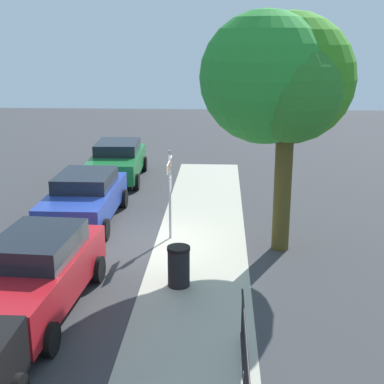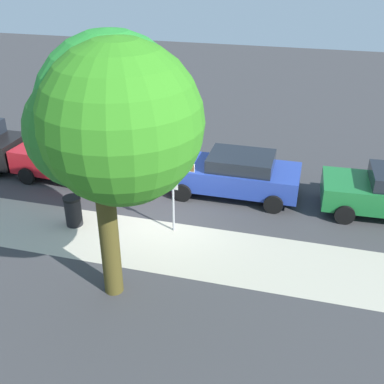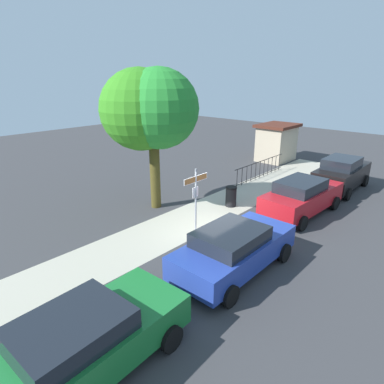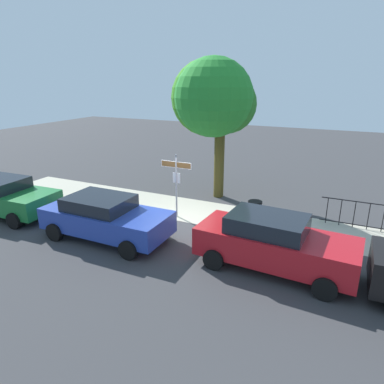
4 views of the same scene
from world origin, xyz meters
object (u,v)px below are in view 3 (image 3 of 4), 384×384
Objects in this scene: shade_tree at (151,111)px; utility_shed at (276,142)px; trash_bin at (231,196)px; car_green at (84,342)px; car_black at (342,173)px; street_sign at (196,190)px; car_blue at (234,248)px; car_red at (302,196)px.

utility_shed is (12.39, 0.44, -3.21)m from shade_tree.
car_green is at bearing -161.28° from trash_bin.
shade_tree is 9.87m from car_green.
car_black is at bearing -1.40° from car_green.
street_sign is 4.10m from shade_tree.
car_blue is (-1.35, -2.85, -0.96)m from street_sign.
shade_tree is 2.10× the size of utility_shed.
trash_bin is (-1.36, 2.93, -0.36)m from car_red.
utility_shed is (8.30, 5.83, 0.51)m from car_red.
car_red is (5.84, 0.42, 0.06)m from car_blue.
car_blue reaches higher than trash_bin.
car_black reaches higher than trash_bin.
street_sign is at bearing 20.56° from car_green.
trash_bin is at bearing -163.28° from utility_shed.
street_sign reaches higher than trash_bin.
street_sign is 9.61m from car_black.
trash_bin is at bearing 118.24° from car_red.
car_black is 6.94m from utility_shed.
utility_shed is (19.46, 6.22, 0.56)m from car_green.
street_sign is 0.59× the size of car_black.
street_sign is at bearing -97.75° from shade_tree.
trash_bin is (2.73, -2.46, -4.08)m from shade_tree.
car_black is (10.58, 0.30, 0.13)m from car_blue.
car_green is at bearing -157.05° from street_sign.
utility_shed reaches higher than car_green.
car_red is 1.55× the size of utility_shed.
car_blue is at bearing -143.28° from trash_bin.
utility_shed is at bearing 2.05° from shade_tree.
street_sign is at bearing -165.12° from utility_shed.
street_sign is 0.41× the size of shade_tree.
car_black is 6.82m from trash_bin.
car_green is 15.90m from car_black.
utility_shed is at bearing 23.86° from car_blue.
shade_tree reaches higher than car_black.
utility_shed is at bearing 14.88° from street_sign.
shade_tree is at bearing 82.25° from street_sign.
shade_tree is 5.49m from trash_bin.
car_blue is 15.47m from utility_shed.
trash_bin is at bearing 16.32° from car_green.
trash_bin is at bearing -41.92° from shade_tree.
car_red is at bearing -28.40° from street_sign.
utility_shed reaches higher than car_black.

